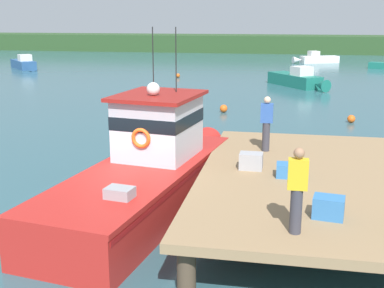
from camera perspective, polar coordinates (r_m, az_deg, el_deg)
The scene contains 15 objects.
ground_plane at distance 13.82m, azimuth -6.30°, elevation -7.20°, with size 200.00×200.00×0.00m, color #2D5660.
dock at distance 12.94m, azimuth 14.41°, elevation -4.06°, with size 6.00×9.00×1.20m.
main_fishing_boat at distance 13.69m, azimuth -4.87°, elevation -2.90°, with size 3.78×9.96×4.80m.
crate_stack_near_edge at distance 10.25m, azimuth 15.41°, elevation -7.03°, with size 0.60×0.44×0.44m, color #3370B2.
crate_single_by_cleat at distance 13.05m, azimuth 6.80°, elevation -1.96°, with size 0.60×0.44×0.43m, color #9E9EA3.
crate_stack_mid_dock at distance 12.57m, azimuth 11.04°, elevation -2.98°, with size 0.60×0.44×0.34m, color #3370B2.
deckhand_by_the_boat at distance 9.19m, azimuth 11.99°, elevation -5.07°, with size 0.36×0.22×1.63m.
deckhand_further_back at distance 14.72m, azimuth 8.55°, elevation 2.45°, with size 0.36×0.22×1.63m.
moored_boat_far_left at distance 37.83m, azimuth 12.06°, elevation 7.25°, with size 4.51×5.59×1.54m.
moored_boat_off_the_point at distance 52.52m, azimuth -18.70°, elevation 8.71°, with size 4.66×4.86×1.43m.
moored_boat_near_channel at distance 57.84m, azimuth 14.10°, elevation 9.46°, with size 5.24×2.98×1.33m.
mooring_buoy_channel_marker at distance 42.72m, azimuth -1.62°, elevation 7.87°, with size 0.34×0.34×0.34m, color #EA5B19.
mooring_buoy_spare_mooring at distance 27.12m, azimuth 3.65°, elevation 4.09°, with size 0.42×0.42×0.42m, color #EA5B19.
mooring_buoy_outer at distance 25.62m, azimuth 17.82°, elevation 2.77°, with size 0.38×0.38×0.38m, color #EA5B19.
far_shoreline at distance 74.47m, azimuth 7.87°, elevation 11.36°, with size 120.00×8.00×2.40m, color #284723.
Camera 1 is at (3.85, -12.26, 5.09)m, focal length 46.43 mm.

